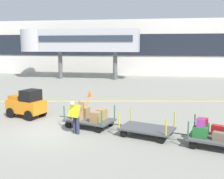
# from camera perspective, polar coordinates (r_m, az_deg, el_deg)

# --- Properties ---
(ground_plane) EXTENTS (120.00, 120.00, 0.00)m
(ground_plane) POSITION_cam_1_polar(r_m,az_deg,el_deg) (13.35, -13.28, -8.57)
(ground_plane) COLOR gray
(apron_lead_line) EXTENTS (16.59, 3.07, 0.01)m
(apron_lead_line) POSITION_cam_1_polar(r_m,az_deg,el_deg) (19.90, 0.66, -2.44)
(apron_lead_line) COLOR yellow
(apron_lead_line) RESTS_ON ground_plane
(terminal_building) EXTENTS (56.95, 2.51, 7.37)m
(terminal_building) POSITION_cam_1_polar(r_m,az_deg,el_deg) (37.99, 2.13, 8.71)
(terminal_building) COLOR silver
(terminal_building) RESTS_ON ground_plane
(jet_bridge) EXTENTS (14.33, 3.00, 5.86)m
(jet_bridge) POSITION_cam_1_polar(r_m,az_deg,el_deg) (33.24, -8.01, 9.97)
(jet_bridge) COLOR #B7B7BC
(jet_bridge) RESTS_ON ground_plane
(baggage_tug) EXTENTS (2.34, 1.76, 1.58)m
(baggage_tug) POSITION_cam_1_polar(r_m,az_deg,el_deg) (16.15, -17.32, -2.89)
(baggage_tug) COLOR orange
(baggage_tug) RESTS_ON ground_plane
(baggage_cart_lead) EXTENTS (3.08, 2.04, 1.21)m
(baggage_cart_lead) POSITION_cam_1_polar(r_m,az_deg,el_deg) (13.65, -4.83, -5.50)
(baggage_cart_lead) COLOR #4C4C4F
(baggage_cart_lead) RESTS_ON ground_plane
(baggage_cart_middle) EXTENTS (3.08, 2.04, 1.10)m
(baggage_cart_middle) POSITION_cam_1_polar(r_m,az_deg,el_deg) (12.40, 7.21, -8.10)
(baggage_cart_middle) COLOR #4C4C4F
(baggage_cart_middle) RESTS_ON ground_plane
(baggage_cart_tail) EXTENTS (3.08, 2.04, 1.16)m
(baggage_cart_tail) POSITION_cam_1_polar(r_m,az_deg,el_deg) (11.74, 20.81, -8.77)
(baggage_cart_tail) COLOR #4C4C4F
(baggage_cart_tail) RESTS_ON ground_plane
(baggage_handler) EXTENTS (0.55, 0.56, 1.56)m
(baggage_handler) POSITION_cam_1_polar(r_m,az_deg,el_deg) (12.58, -7.75, -5.41)
(baggage_handler) COLOR #2D334C
(baggage_handler) RESTS_ON ground_plane
(safety_cone_near) EXTENTS (0.36, 0.36, 0.55)m
(safety_cone_near) POSITION_cam_1_polar(r_m,az_deg,el_deg) (21.52, -4.63, -0.84)
(safety_cone_near) COLOR #EA590F
(safety_cone_near) RESTS_ON ground_plane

